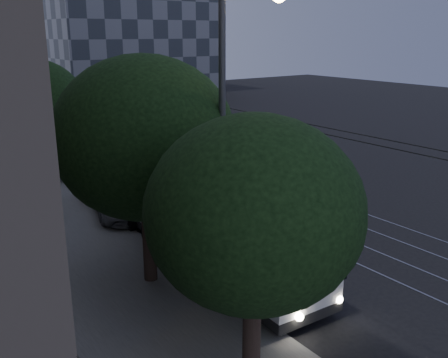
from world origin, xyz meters
name	(u,v)px	position (x,y,z in m)	size (l,w,h in m)	color
ground	(312,247)	(0.00, 0.00, 0.00)	(120.00, 120.00, 0.00)	black
tram_rails	(139,147)	(2.50, 20.00, 0.01)	(4.52, 90.00, 0.02)	gray
overhead_wires	(29,109)	(-4.97, 20.00, 3.47)	(2.23, 90.00, 6.00)	black
building_distant_right	(121,3)	(18.00, 55.00, 12.00)	(22.00, 18.00, 24.00)	#363D45
trolleybus	(205,219)	(-3.95, 1.59, 1.58)	(2.94, 11.56, 5.63)	silver
pickup_silver	(124,192)	(-4.11, 8.28, 0.88)	(2.91, 6.31, 1.75)	#A0A3A8
car_white_a	(77,170)	(-4.30, 14.02, 0.73)	(1.73, 4.30, 1.46)	silver
car_white_b	(38,147)	(-4.30, 21.33, 0.68)	(1.90, 4.68, 1.36)	silver
car_white_c	(22,134)	(-3.86, 27.02, 0.62)	(1.32, 3.79, 1.25)	#B3B4B8
car_white_d	(11,126)	(-3.80, 30.39, 0.72)	(1.69, 4.20, 1.43)	white
tree_0	(254,213)	(-6.78, -4.59, 4.28)	(4.92, 4.92, 6.51)	#30211A
tree_1	(145,138)	(-6.50, 1.12, 4.97)	(5.70, 5.70, 7.55)	#30211A
tree_2	(33,107)	(-7.00, 11.39, 4.81)	(4.89, 4.89, 7.02)	#30211A
streetlamp_near	(234,115)	(-4.79, -1.20, 5.83)	(2.34, 0.44, 9.64)	#4E4E50
streetlamp_far	(9,62)	(-5.38, 21.80, 6.31)	(2.53, 0.44, 10.53)	#4E4E50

